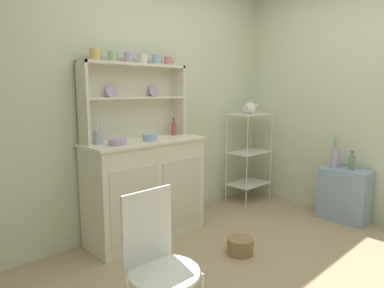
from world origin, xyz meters
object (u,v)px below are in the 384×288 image
Objects in this scene: hutch_cabinet at (146,188)px; utensil_jar at (98,137)px; floor_basket at (240,246)px; hutch_shelf_unit at (133,95)px; porcelain_teapot at (250,108)px; bakers_rack at (249,149)px; side_shelf_blue at (344,195)px; bowl_mixing_large at (117,142)px; flower_vase at (335,157)px; jam_bottle at (174,128)px; oil_bottle at (351,162)px; cup_gold_0 at (95,55)px; wire_chair at (157,256)px.

hutch_cabinet is 0.66m from utensil_jar.
hutch_cabinet is at bearing 113.55° from floor_basket.
hutch_shelf_unit is 1.54m from porcelain_teapot.
side_shelf_blue is (0.21, -1.08, -0.37)m from bakers_rack.
floor_basket is (-1.17, -0.81, -0.58)m from bakers_rack.
flower_vase is at bearing -23.72° from bowl_mixing_large.
jam_bottle is at bearing 12.11° from bowl_mixing_large.
bowl_mixing_large is (-1.85, -0.05, 0.29)m from bakers_rack.
floor_basket is 1.34m from bowl_mixing_large.
oil_bottle is at bearing -79.23° from porcelain_teapot.
side_shelf_blue is 0.36m from oil_bottle.
hutch_shelf_unit reaches higher than jam_bottle.
porcelain_teapot is (1.52, -0.18, -0.16)m from hutch_shelf_unit.
cup_gold_0 is 0.42× the size of porcelain_teapot.
hutch_shelf_unit is 0.55m from bowl_mixing_large.
cup_gold_0 is 0.28× the size of flower_vase.
side_shelf_blue is at bearing -8.68° from wire_chair.
flower_vase is at bearing -33.38° from hutch_shelf_unit.
oil_bottle is at bearing -37.08° from hutch_shelf_unit.
cup_gold_0 is 0.73m from bowl_mixing_large.
porcelain_teapot is at bearing -2.86° from utensil_jar.
floor_basket is at bearing -51.58° from cup_gold_0.
side_shelf_blue is 1.58× the size of flower_vase.
hutch_shelf_unit is at bearing 173.17° from porcelain_teapot.
floor_basket is 1.29m from jam_bottle.
utensil_jar is (-0.83, -0.01, -0.01)m from jam_bottle.
hutch_cabinet is 1.67m from porcelain_teapot.
wire_chair reaches higher than side_shelf_blue.
porcelain_teapot is (1.94, -0.10, 0.18)m from utensil_jar.
hutch_cabinet is 0.58m from bowl_mixing_large.
side_shelf_blue is 0.64× the size of wire_chair.
cup_gold_0 is (0.39, 1.31, 1.12)m from wire_chair.
cup_gold_0 is at bearing 175.80° from porcelain_teapot.
porcelain_teapot is 1.17× the size of oil_bottle.
floor_basket is at bearing -145.31° from porcelain_teapot.
wire_chair is 5.60× the size of bowl_mixing_large.
bakers_rack is 4.92× the size of floor_basket.
bakers_rack is 1.88m from bowl_mixing_large.
bakers_rack is at bearing -4.20° from cup_gold_0.
cup_gold_0 is 0.63× the size of bowl_mixing_large.
cup_gold_0 is at bearing 128.42° from floor_basket.
side_shelf_blue is 1.42m from floor_basket.
bakers_rack is 6.36× the size of jam_bottle.
flower_vase reaches higher than side_shelf_blue.
porcelain_teapot is at bearing 16.28° from wire_chair.
wire_chair is at bearing -153.19° from bakers_rack.
jam_bottle reaches higher than bowl_mixing_large.
utensil_jar reaches higher than hutch_cabinet.
hutch_cabinet is 2.05× the size of side_shelf_blue.
utensil_jar is 0.72× the size of flower_vase.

